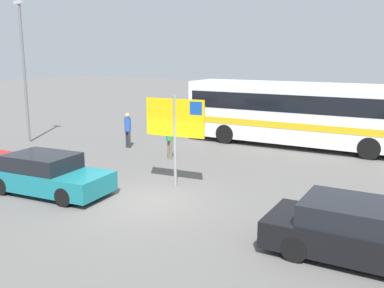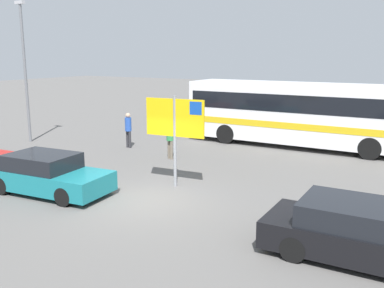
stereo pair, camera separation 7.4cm
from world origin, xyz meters
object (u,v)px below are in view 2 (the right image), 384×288
(ferry_sign, at_px, (176,121))
(car_black, at_px, (363,233))
(car_teal, at_px, (47,174))
(pedestrian_by_bus, at_px, (170,136))
(bus_front_coach, at_px, (300,111))
(pedestrian_near_sign, at_px, (128,127))

(ferry_sign, height_order, car_black, ferry_sign)
(car_teal, relative_size, pedestrian_by_bus, 2.54)
(bus_front_coach, distance_m, pedestrian_by_bus, 6.97)
(pedestrian_near_sign, bearing_deg, car_black, 71.35)
(ferry_sign, distance_m, car_black, 7.24)
(ferry_sign, relative_size, car_black, 0.71)
(bus_front_coach, relative_size, car_black, 2.51)
(car_black, relative_size, pedestrian_near_sign, 2.60)
(bus_front_coach, height_order, car_black, bus_front_coach)
(car_black, xyz_separation_m, pedestrian_by_bus, (-9.01, 5.89, 0.38))
(pedestrian_near_sign, relative_size, pedestrian_by_bus, 1.01)
(bus_front_coach, xyz_separation_m, car_black, (4.83, -11.42, -1.15))
(ferry_sign, xyz_separation_m, car_black, (6.57, -2.55, -1.69))
(car_teal, bearing_deg, pedestrian_by_bus, 76.38)
(pedestrian_by_bus, bearing_deg, ferry_sign, 58.36)
(pedestrian_by_bus, bearing_deg, car_teal, 13.50)
(pedestrian_near_sign, bearing_deg, ferry_sign, 63.04)
(car_teal, distance_m, pedestrian_near_sign, 7.35)
(bus_front_coach, distance_m, car_teal, 12.76)
(bus_front_coach, bearing_deg, pedestrian_by_bus, -127.03)
(bus_front_coach, bearing_deg, pedestrian_near_sign, -147.56)
(bus_front_coach, xyz_separation_m, pedestrian_by_bus, (-4.18, -5.53, -0.76))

